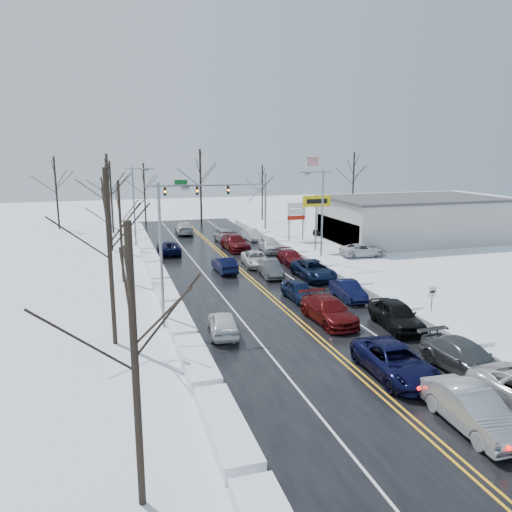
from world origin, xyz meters
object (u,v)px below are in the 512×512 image
object	(u,v)px
flagpole	(307,186)
oncoming_car_0	(225,272)
tires_plus_sign	(316,205)
dealership_building	(411,219)
traffic_signal_mast	(228,193)

from	to	relation	value
flagpole	oncoming_car_0	xyz separation A→B (m)	(-16.74, -21.22, -5.93)
tires_plus_sign	dealership_building	xyz separation A→B (m)	(13.48, 2.01, -2.34)
flagpole	dealership_building	bearing A→B (deg)	-53.73
traffic_signal_mast	flagpole	world-z (taller)	flagpole
dealership_building	traffic_signal_mast	bearing A→B (deg)	154.05
traffic_signal_mast	tires_plus_sign	xyz separation A→B (m)	(7.05, -12.00, -0.49)
tires_plus_sign	flagpole	bearing A→B (deg)	71.56
tires_plus_sign	flagpole	world-z (taller)	flagpole
traffic_signal_mast	tires_plus_sign	world-z (taller)	traffic_signal_mast
dealership_building	oncoming_car_0	distance (m)	27.29
tires_plus_sign	flagpole	xyz separation A→B (m)	(4.67, 14.01, 0.93)
dealership_building	tires_plus_sign	bearing A→B (deg)	-171.53
tires_plus_sign	dealership_building	world-z (taller)	tires_plus_sign
dealership_building	oncoming_car_0	bearing A→B (deg)	-160.15
flagpole	oncoming_car_0	distance (m)	27.67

